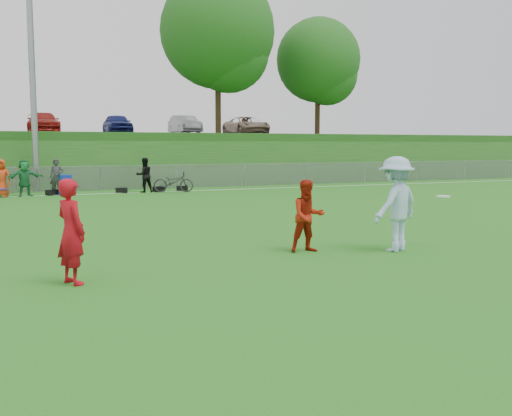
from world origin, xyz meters
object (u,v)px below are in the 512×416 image
player_red_center (308,216)px  bicycle (173,182)px  frisbee (443,196)px  player_red_left (71,232)px  recycling_bin (65,185)px  player_blue (396,204)px

player_red_center → bicycle: (1.51, 16.61, -0.27)m
frisbee → player_red_left: bearing=-177.8°
recycling_bin → bicycle: bearing=-5.3°
player_blue → frisbee: (1.30, -0.01, 0.12)m
bicycle → player_blue: bearing=-156.3°
player_blue → recycling_bin: size_ratio=2.21×
player_red_center → bicycle: bearing=91.0°
frisbee → player_red_center: bearing=167.7°
player_red_center → recycling_bin: bearing=107.9°
player_red_center → bicycle: player_red_center is taller
frisbee → recycling_bin: (-6.64, 17.76, -0.69)m
player_red_center → bicycle: size_ratio=0.80×
frisbee → recycling_bin: 18.97m
frisbee → bicycle: (-1.59, 17.29, -0.64)m
player_blue → bicycle: size_ratio=1.06×
player_red_center → frisbee: 3.19m
player_blue → recycling_bin: bearing=-92.6°
player_blue → player_red_left: bearing=-16.7°
recycling_bin → player_blue: bearing=-73.2°
player_red_left → player_red_center: bearing=-103.7°
player_blue → bicycle: (-0.29, 17.28, -0.52)m
frisbee → bicycle: frisbee is taller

